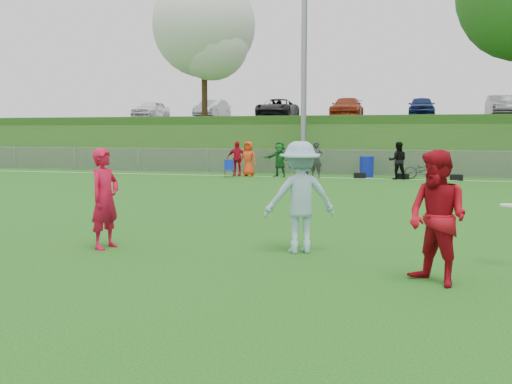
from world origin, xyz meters
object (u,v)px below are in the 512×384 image
(frisbee, at_px, (510,205))
(player_blue, at_px, (300,197))
(player_red_center, at_px, (437,218))
(bicycle, at_px, (424,169))
(recycling_bin, at_px, (367,167))
(player_red_left, at_px, (105,199))

(frisbee, bearing_deg, player_blue, 176.82)
(player_red_center, distance_m, player_blue, 2.77)
(player_red_center, relative_size, frisbee, 6.20)
(player_red_center, distance_m, bicycle, 18.67)
(player_red_center, bearing_deg, recycling_bin, 138.60)
(player_red_left, height_order, player_blue, player_blue)
(player_red_left, relative_size, player_blue, 0.93)
(player_red_center, bearing_deg, player_blue, -174.15)
(player_red_left, relative_size, player_red_center, 0.97)
(player_red_left, distance_m, player_blue, 3.56)
(player_red_center, relative_size, bicycle, 1.11)
(player_red_center, xyz_separation_m, player_blue, (-2.26, 1.61, 0.04))
(player_red_center, xyz_separation_m, frisbee, (1.15, 1.42, 0.04))
(frisbee, bearing_deg, player_red_center, -128.88)
(player_blue, xyz_separation_m, frisbee, (3.40, -0.19, -0.01))
(recycling_bin, distance_m, bicycle, 2.67)
(player_red_center, xyz_separation_m, bicycle, (0.17, 18.66, -0.50))
(player_red_left, bearing_deg, recycling_bin, -0.06)
(player_red_left, height_order, recycling_bin, player_red_left)
(player_red_left, height_order, bicycle, player_red_left)
(player_blue, bearing_deg, player_red_left, -15.68)
(recycling_bin, bearing_deg, bicycle, -13.55)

